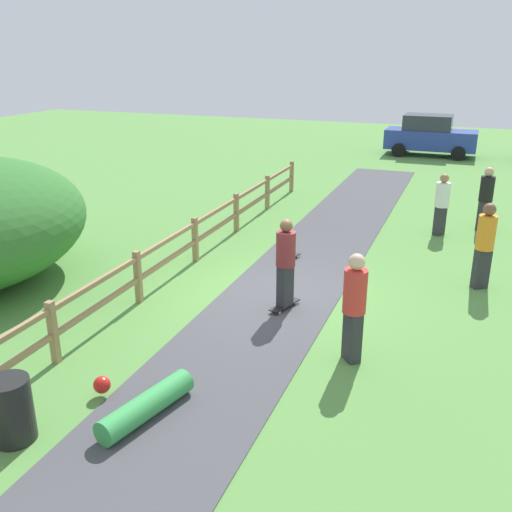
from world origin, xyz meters
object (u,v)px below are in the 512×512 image
trash_bin (11,410)px  skater_riding (286,260)px  bystander_white (442,202)px  parked_car_blue (430,135)px  bystander_red (354,303)px  bystander_orange (485,242)px  bystander_black (486,196)px  skater_fallen (143,404)px  skateboard_loose (289,258)px

trash_bin → skater_riding: skater_riding is taller
bystander_white → parked_car_blue: bearing=96.4°
bystander_red → bystander_orange: bystander_orange is taller
bystander_black → skater_fallen: bearing=-111.4°
bystander_white → bystander_orange: bystander_orange is taller
trash_bin → bystander_orange: bearing=53.4°
skater_riding → skater_fallen: size_ratio=1.12×
parked_car_blue → trash_bin: bearing=-97.4°
trash_bin → skater_fallen: trash_bin is taller
trash_bin → bystander_red: (3.74, 3.63, 0.60)m
skater_riding → bystander_black: 7.91m
bystander_white → bystander_red: bearing=-96.2°
bystander_white → bystander_black: (1.12, 0.89, 0.06)m
trash_bin → bystander_orange: size_ratio=0.48×
trash_bin → bystander_red: bearing=44.1°
trash_bin → skater_fallen: (1.33, 1.05, -0.25)m
trash_bin → skateboard_loose: trash_bin is taller
skateboard_loose → bystander_black: size_ratio=0.46×
bystander_red → bystander_black: size_ratio=1.04×
skateboard_loose → bystander_orange: (4.36, -0.09, 0.97)m
bystander_orange → skateboard_loose: bearing=178.8°
skater_fallen → trash_bin: bearing=-141.7°
skateboard_loose → bystander_red: size_ratio=0.44×
skateboard_loose → parked_car_blue: 16.45m
bystander_black → parked_car_blue: 12.19m
skater_riding → bystander_red: size_ratio=0.98×
skater_riding → bystander_black: size_ratio=1.02×
bystander_black → bystander_white: bearing=-141.5°
trash_bin → skater_fallen: size_ratio=0.55×
bystander_black → bystander_orange: size_ratio=0.96×
trash_bin → skater_fallen: 1.71m
skater_fallen → bystander_red: bystander_red is taller
skater_fallen → parked_car_blue: bearing=85.5°
skateboard_loose → bystander_red: bystander_red is taller
bystander_red → bystander_black: bystander_red is taller
bystander_red → parked_car_blue: parked_car_blue is taller
skater_fallen → bystander_black: bystander_black is taller
trash_bin → bystander_red: bystander_red is taller
skater_fallen → bystander_black: bearing=68.6°
skateboard_loose → bystander_white: 4.86m
bystander_red → bystander_orange: (1.95, 4.04, 0.00)m
bystander_white → bystander_black: size_ratio=0.95×
skater_riding → bystander_orange: 4.41m
trash_bin → bystander_white: (4.57, 11.27, 0.49)m
bystander_black → bystander_red: bearing=-102.9°
skater_fallen → bystander_white: size_ratio=0.96×
bystander_orange → skater_riding: bearing=-144.7°
bystander_white → bystander_orange: (1.11, -3.60, 0.11)m
skater_fallen → skateboard_loose: bearing=90.0°
trash_bin → bystander_black: size_ratio=0.50×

